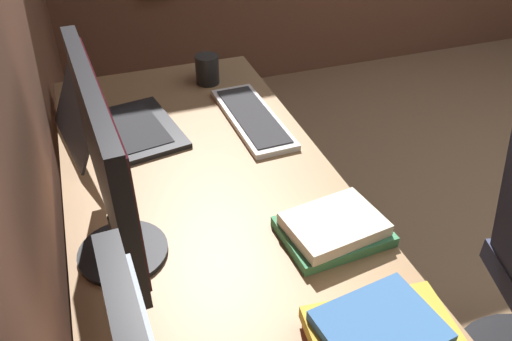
{
  "coord_description": "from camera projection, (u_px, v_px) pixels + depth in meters",
  "views": [
    {
      "loc": [
        -0.91,
        2.0,
        1.56
      ],
      "look_at": [
        -0.12,
        1.72,
        0.95
      ],
      "focal_mm": 35.96,
      "sensor_mm": 36.0,
      "label": 1
    }
  ],
  "objects": [
    {
      "name": "desk",
      "position": [
        236.0,
        274.0,
        1.19
      ],
      "size": [
        2.04,
        0.71,
        0.73
      ],
      "color": "#936D47",
      "rests_on": "ground"
    },
    {
      "name": "book_stack_near",
      "position": [
        380.0,
        335.0,
        0.94
      ],
      "size": [
        0.2,
        0.28,
        0.07
      ],
      "color": "#B2383D",
      "rests_on": "desk"
    },
    {
      "name": "coffee_mug",
      "position": [
        207.0,
        69.0,
        1.81
      ],
      "size": [
        0.12,
        0.08,
        0.1
      ],
      "color": "black",
      "rests_on": "desk"
    },
    {
      "name": "monitor_primary",
      "position": [
        106.0,
        163.0,
        1.0
      ],
      "size": [
        0.53,
        0.2,
        0.43
      ],
      "color": "black",
      "rests_on": "desk"
    },
    {
      "name": "laptop_leftmost",
      "position": [
        113.0,
        123.0,
        1.51
      ],
      "size": [
        0.38,
        0.37,
        0.22
      ],
      "color": "black",
      "rests_on": "desk"
    },
    {
      "name": "keyboard_main",
      "position": [
        252.0,
        118.0,
        1.61
      ],
      "size": [
        0.42,
        0.15,
        0.02
      ],
      "color": "silver",
      "rests_on": "desk"
    },
    {
      "name": "book_stack_far",
      "position": [
        334.0,
        228.0,
        1.18
      ],
      "size": [
        0.2,
        0.25,
        0.06
      ],
      "color": "#3D8456",
      "rests_on": "desk"
    },
    {
      "name": "drawer_pedestal",
      "position": [
        217.0,
        324.0,
        1.46
      ],
      "size": [
        0.4,
        0.51,
        0.69
      ],
      "color": "#936D47",
      "rests_on": "ground"
    }
  ]
}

